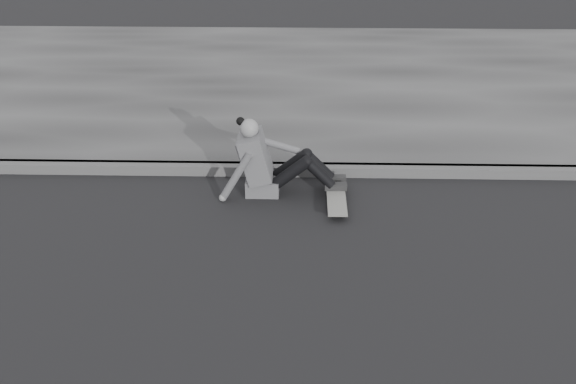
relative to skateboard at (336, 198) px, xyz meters
The scene contains 5 objects.
ground 1.96m from the skateboard, 76.63° to the right, with size 80.00×80.00×0.00m, color black.
curb 0.81m from the skateboard, 56.00° to the left, with size 24.00×0.16×0.12m, color #515151.
sidewalk 3.72m from the skateboard, 83.00° to the left, with size 24.00×6.00×0.12m, color #3E3E3E.
skateboard is the anchor object (origin of this frame).
seated_woman 0.83m from the skateboard, 161.47° to the left, with size 1.38×0.46×0.88m.
Camera 1 is at (-0.83, -4.03, 3.46)m, focal length 40.00 mm.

